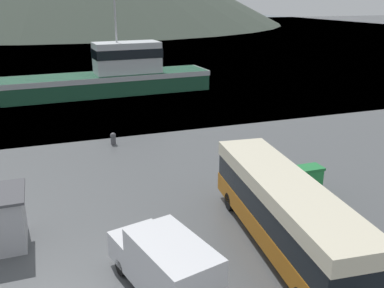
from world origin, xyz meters
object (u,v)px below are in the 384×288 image
tour_bus (284,210)px  storage_bin (309,179)px  fishing_boat (113,75)px  small_boat (117,83)px  delivery_van (165,264)px

tour_bus → storage_bin: (4.36, 4.44, -1.03)m
fishing_boat → small_boat: 3.94m
storage_bin → small_boat: (-4.77, 33.10, -0.26)m
delivery_van → fishing_boat: fishing_boat is taller
tour_bus → fishing_boat: fishing_boat is taller
tour_bus → delivery_van: (-5.65, -1.27, -0.53)m
delivery_van → storage_bin: 11.54m
delivery_van → storage_bin: delivery_van is taller
small_boat → tour_bus: bearing=68.0°
fishing_boat → small_boat: size_ratio=3.44×
tour_bus → small_boat: (-0.41, 37.54, -1.29)m
delivery_van → storage_bin: (10.01, 5.71, -0.50)m
tour_bus → delivery_van: tour_bus is taller
delivery_van → fishing_boat: (4.26, 35.30, 0.76)m
storage_bin → small_boat: size_ratio=0.22×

